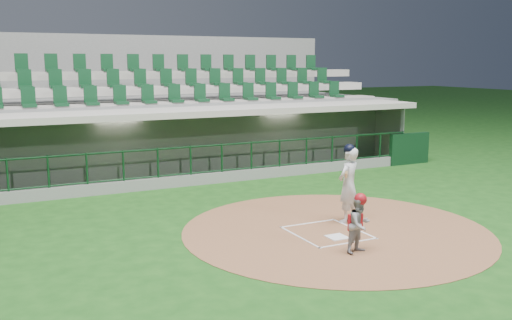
{
  "coord_description": "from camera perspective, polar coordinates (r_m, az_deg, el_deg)",
  "views": [
    {
      "loc": [
        -7.08,
        -10.95,
        3.92
      ],
      "look_at": [
        -0.41,
        2.6,
        1.3
      ],
      "focal_mm": 40.0,
      "sensor_mm": 36.0,
      "label": 1
    }
  ],
  "objects": [
    {
      "name": "dirt_circle",
      "position": [
        13.61,
        7.97,
        -6.97
      ],
      "size": [
        7.2,
        7.2,
        0.01
      ],
      "primitive_type": "cylinder",
      "color": "brown",
      "rests_on": "ground"
    },
    {
      "name": "ground",
      "position": [
        13.61,
        6.44,
        -6.96
      ],
      "size": [
        120.0,
        120.0,
        0.0
      ],
      "primitive_type": "plane",
      "color": "#164413",
      "rests_on": "ground"
    },
    {
      "name": "batter_box_chalk",
      "position": [
        13.37,
        7.14,
        -7.21
      ],
      "size": [
        1.55,
        1.8,
        0.01
      ],
      "color": "silver",
      "rests_on": "ground"
    },
    {
      "name": "catcher",
      "position": [
        11.99,
        10.32,
        -6.25
      ],
      "size": [
        0.67,
        0.57,
        1.26
      ],
      "color": "gray",
      "rests_on": "dirt_circle"
    },
    {
      "name": "dugout_structure",
      "position": [
        20.28,
        -5.44,
        1.42
      ],
      "size": [
        16.4,
        3.7,
        3.0
      ],
      "color": "slate",
      "rests_on": "ground"
    },
    {
      "name": "home_plate",
      "position": [
        13.05,
        8.11,
        -7.64
      ],
      "size": [
        0.43,
        0.43,
        0.02
      ],
      "primitive_type": "cube",
      "color": "white",
      "rests_on": "dirt_circle"
    },
    {
      "name": "batter",
      "position": [
        14.1,
        9.22,
        -2.33
      ],
      "size": [
        0.94,
        0.99,
        1.94
      ],
      "color": "silver",
      "rests_on": "dirt_circle"
    },
    {
      "name": "seating_deck",
      "position": [
        23.11,
        -8.24,
        3.54
      ],
      "size": [
        17.0,
        6.72,
        5.15
      ],
      "color": "slate",
      "rests_on": "ground"
    }
  ]
}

